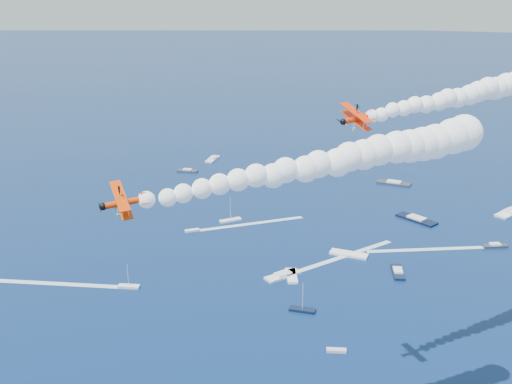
% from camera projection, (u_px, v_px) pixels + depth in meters
% --- Properties ---
extents(biplane_lead, '(10.88, 11.05, 7.04)m').
position_uv_depth(biplane_lead, '(357.00, 119.00, 105.51)').
color(biplane_lead, red).
extents(biplane_trail, '(9.98, 10.45, 6.56)m').
position_uv_depth(biplane_trail, '(124.00, 202.00, 81.15)').
color(biplane_trail, '#E23904').
extents(smoke_trail_lead, '(60.45, 60.39, 10.38)m').
position_uv_depth(smoke_trail_lead, '(478.00, 92.00, 117.79)').
color(smoke_trail_lead, white).
extents(smoke_trail_trail, '(60.41, 59.32, 10.38)m').
position_uv_depth(smoke_trail_trail, '(320.00, 164.00, 90.31)').
color(smoke_trail_trail, white).
extents(spectator_boats, '(207.98, 187.88, 0.70)m').
position_uv_depth(spectator_boats, '(380.00, 244.00, 196.39)').
color(spectator_boats, white).
rests_on(spectator_boats, ground).
extents(boat_wakes, '(135.46, 76.51, 0.04)m').
position_uv_depth(boat_wakes, '(274.00, 251.00, 192.06)').
color(boat_wakes, white).
rests_on(boat_wakes, ground).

